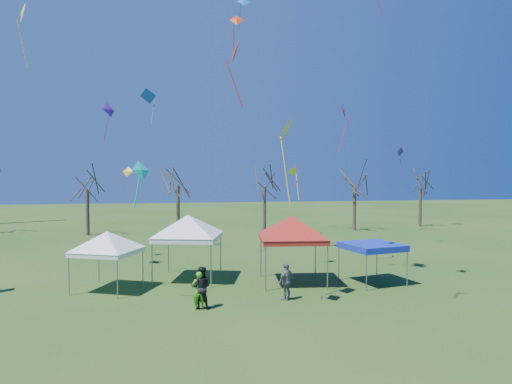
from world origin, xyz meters
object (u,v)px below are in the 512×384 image
tree_5 (421,174)px  tent_blue (372,247)px  tent_white_mid (188,219)px  person_grey (286,281)px  tree_3 (264,171)px  tree_1 (87,174)px  tent_white_west (107,235)px  tent_red (292,220)px  tree_2 (178,168)px  person_dark (201,287)px  tree_4 (355,171)px  person_green (199,290)px

tree_5 → tent_blue: bearing=-124.0°
tent_white_mid → person_grey: (4.42, -4.79, -2.47)m
tree_3 → tree_5: 17.81m
tree_1 → tent_white_west: tree_1 is taller
tent_blue → tent_red: bearing=170.3°
tree_1 → tree_2: tree_2 is taller
tent_white_mid → tent_white_west: bearing=-157.7°
tree_3 → tent_red: tree_3 is taller
tent_white_west → person_grey: bearing=-20.4°
tent_red → person_dark: bearing=-142.7°
tree_4 → tent_white_west: bearing=-135.7°
tree_5 → person_green: 36.85m
tree_3 → tent_blue: tree_3 is taller
tree_5 → person_grey: bearing=-129.2°
tent_white_mid → person_dark: size_ratio=2.49×
person_green → tent_white_mid: bearing=-90.7°
tent_blue → person_grey: tent_blue is taller
tree_2 → tent_white_mid: bearing=-88.0°
tree_1 → person_grey: (13.49, -24.37, -4.93)m
tent_white_mid → person_dark: tent_white_mid is taller
tree_5 → tent_white_west: 37.26m
tent_red → person_green: (-5.09, -3.91, -2.54)m
tree_2 → tree_3: (8.40, -0.33, -0.21)m
tree_4 → tent_blue: 22.94m
tent_red → tent_blue: tent_red is taller
tree_1 → tent_blue: bearing=-49.6°
person_dark → tent_red: bearing=-128.4°
tree_1 → tree_4: bearing=-1.4°
tree_1 → person_green: tree_1 is taller
tent_white_mid → tree_3: bearing=67.8°
tent_white_west → tent_red: 9.50m
tree_1 → tent_blue: size_ratio=2.34×
tent_white_west → tent_red: (9.48, -0.02, 0.60)m
tree_2 → person_dark: bearing=-87.4°
tent_white_west → person_green: (4.39, -3.93, -1.94)m
tree_2 → person_grey: 25.22m
tree_3 → tent_white_mid: bearing=-112.2°
tent_white_mid → tent_blue: tent_white_mid is taller
tree_2 → person_green: size_ratio=4.98×
tree_4 → tent_white_mid: 25.62m
tree_1 → tent_blue: tree_1 is taller
tent_white_mid → person_green: 6.13m
tree_2 → person_dark: 25.38m
tree_3 → tent_white_mid: (-7.73, -18.98, -2.74)m
tree_4 → tent_blue: tree_4 is taller
person_grey → tent_blue: bearing=168.6°
person_dark → tree_5: bearing=-119.0°
tree_3 → tent_red: size_ratio=1.68×
tree_3 → tent_blue: size_ratio=2.45×
tent_blue → tree_4: bearing=70.9°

